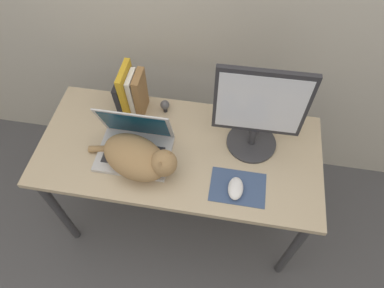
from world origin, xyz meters
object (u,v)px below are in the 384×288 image
Objects in this scene: external_monitor at (259,111)px; webcam at (165,105)px; book_row at (131,93)px; computer_mouse at (236,188)px; laptop at (135,145)px; cat at (139,158)px.

webcam is (-0.45, 0.13, -0.19)m from external_monitor.
webcam is at bearing 3.30° from book_row.
book_row is (-0.56, 0.39, 0.09)m from computer_mouse.
cat is at bearing -61.77° from laptop.
computer_mouse is 0.68m from book_row.
laptop is 1.29× the size of book_row.
laptop is at bearing -108.19° from webcam.
laptop is 0.27m from book_row.
book_row is at bearing 109.68° from cat.
book_row is at bearing -176.70° from webcam.
external_monitor is 6.46× the size of webcam.
book_row is (-0.08, 0.25, 0.07)m from laptop.
book_row is at bearing 168.76° from external_monitor.
laptop is 4.69× the size of webcam.
laptop is at bearing -73.40° from book_row.
webcam is at bearing 163.76° from external_monitor.
cat is at bearing -96.78° from webcam.
laptop is 0.10m from cat.
webcam is at bearing 83.22° from cat.
external_monitor reaches higher than book_row.
computer_mouse is at bearing -100.92° from external_monitor.
external_monitor is 1.77× the size of book_row.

